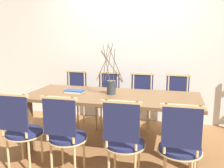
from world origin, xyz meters
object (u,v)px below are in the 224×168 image
dining_table (112,102)px  vase_centerpiece (111,85)px  chair_near_center (124,139)px  book_stack (74,91)px  chair_far_center (141,101)px

dining_table → vase_centerpiece: (-0.02, 0.05, 0.22)m
chair_near_center → book_stack: (-0.86, 0.80, 0.28)m
vase_centerpiece → book_stack: 0.53m
chair_far_center → book_stack: bearing=42.9°
chair_near_center → book_stack: size_ratio=3.63×
chair_near_center → book_stack: 1.21m
book_stack → chair_far_center: bearing=42.9°
dining_table → chair_near_center: bearing=-67.8°
chair_near_center → chair_far_center: size_ratio=1.00×
dining_table → book_stack: size_ratio=8.99×
chair_near_center → vase_centerpiece: (-0.34, 0.83, 0.38)m
chair_far_center → vase_centerpiece: vase_centerpiece is taller
dining_table → vase_centerpiece: vase_centerpiece is taller
dining_table → book_stack: bearing=178.7°
book_stack → vase_centerpiece: bearing=3.9°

